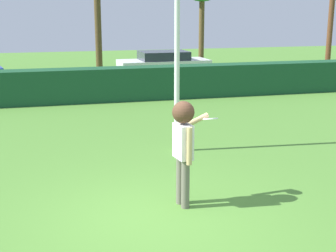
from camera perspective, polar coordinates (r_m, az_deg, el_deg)
ground_plane at (r=7.88m, az=-1.15°, el=-10.73°), size 60.00×60.00×0.00m
person at (r=7.94m, az=1.85°, el=-1.51°), size 0.73×0.65×1.80m
frisbee at (r=8.22m, az=5.03°, el=0.86°), size 0.26×0.26×0.08m
lamppost at (r=10.83m, az=1.09°, el=14.55°), size 0.24×0.24×6.17m
hedge_row at (r=17.32m, az=-8.85°, el=4.80°), size 26.88×0.90×1.18m
parked_car_white at (r=22.83m, az=-0.52°, el=7.40°), size 4.27×1.94×1.25m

